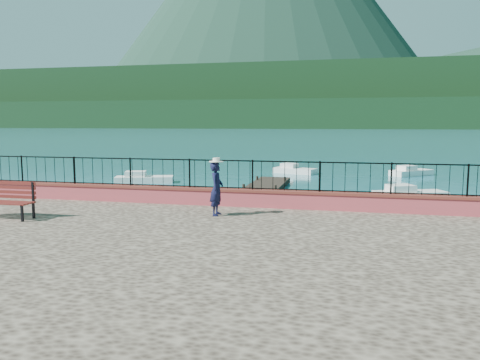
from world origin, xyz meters
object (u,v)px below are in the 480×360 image
at_px(park_bench, 3,208).
at_px(boat_5, 412,170).
at_px(boat_3, 144,177).
at_px(person, 217,189).
at_px(boat_4, 295,168).
at_px(boat_2, 410,192).

distance_m(park_bench, boat_5, 29.45).
bearing_deg(boat_5, park_bench, -159.41).
bearing_deg(park_bench, boat_3, 101.48).
height_order(park_bench, boat_5, park_bench).
relative_size(person, boat_5, 0.48).
bearing_deg(person, boat_4, -1.30).
relative_size(person, boat_2, 0.44).
height_order(person, boat_4, person).
xyz_separation_m(park_bench, boat_4, (5.80, 25.08, -1.12)).
height_order(boat_2, boat_5, same).
xyz_separation_m(person, boat_5, (8.55, 23.74, -1.61)).
distance_m(boat_2, boat_4, 13.33).
bearing_deg(boat_5, person, -149.58).
bearing_deg(park_bench, boat_2, 47.17).
bearing_deg(boat_2, boat_4, 101.31).
xyz_separation_m(boat_2, boat_4, (-7.26, 11.18, 0.00)).
height_order(boat_3, boat_4, same).
relative_size(park_bench, boat_5, 0.57).
relative_size(boat_2, boat_3, 0.98).
distance_m(park_bench, boat_2, 19.11).
bearing_deg(boat_5, boat_4, 143.49).
height_order(boat_3, boat_5, same).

